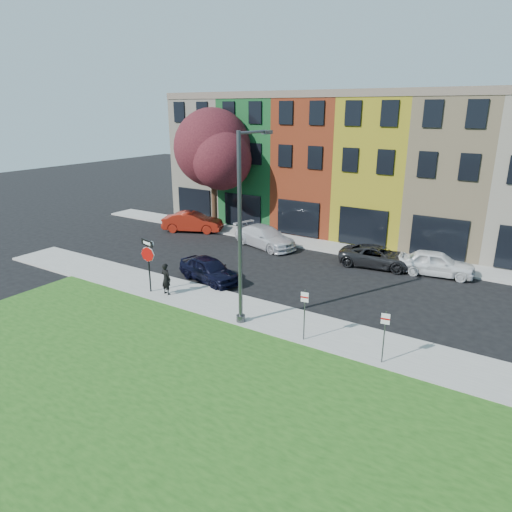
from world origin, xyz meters
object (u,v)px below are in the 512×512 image
Objects in this scene: stop_sign at (148,255)px; street_lamp at (243,230)px; man at (166,279)px; sedan_near at (209,270)px.

stop_sign is 0.34× the size of street_lamp.
man is 0.20× the size of street_lamp.
street_lamp is (5.04, -0.36, 3.37)m from man.
stop_sign is 0.65× the size of sedan_near.
sedan_near is at bearing 78.78° from stop_sign.
street_lamp is at bearing -178.35° from man.
sedan_near is (1.50, 3.10, -1.44)m from stop_sign.
stop_sign is 3.74m from sedan_near.
street_lamp reaches higher than sedan_near.
man is 6.07m from street_lamp.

